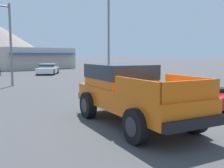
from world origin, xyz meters
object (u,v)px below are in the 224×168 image
object	(u,v)px
orange_pickup_truck	(129,90)
parked_car_white	(48,69)
red_convertible_car	(201,95)
street_lamp_post	(109,7)

from	to	relation	value
orange_pickup_truck	parked_car_white	world-z (taller)	orange_pickup_truck
parked_car_white	orange_pickup_truck	bearing A→B (deg)	108.38
red_convertible_car	street_lamp_post	bearing A→B (deg)	109.50
parked_car_white	street_lamp_post	world-z (taller)	street_lamp_post
orange_pickup_truck	street_lamp_post	xyz separation A→B (m)	(6.11, 6.90, 4.22)
orange_pickup_truck	parked_car_white	size ratio (longest dim) A/B	1.32
orange_pickup_truck	street_lamp_post	world-z (taller)	street_lamp_post
orange_pickup_truck	red_convertible_car	xyz separation A→B (m)	(4.72, -0.27, -0.67)
orange_pickup_truck	street_lamp_post	size ratio (longest dim) A/B	0.62
orange_pickup_truck	parked_car_white	distance (m)	22.65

